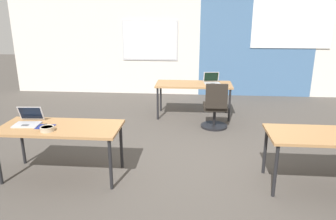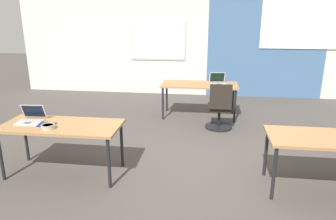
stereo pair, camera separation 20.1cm
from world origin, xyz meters
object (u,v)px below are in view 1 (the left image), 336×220
(desk_near_left, at_px, (61,131))
(desk_far_center, at_px, (194,86))
(snack_bowl, at_px, (47,128))
(laptop_far_right, at_px, (212,81))
(desk_near_right, at_px, (333,139))
(laptop_near_left_end, at_px, (28,121))
(chair_far_right, at_px, (215,110))
(mouse_near_left_end, at_px, (45,125))

(desk_near_left, bearing_deg, desk_far_center, 57.99)
(snack_bowl, bearing_deg, desk_far_center, 58.36)
(laptop_far_right, height_order, snack_bowl, laptop_far_right)
(desk_near_left, distance_m, desk_near_right, 3.50)
(laptop_near_left_end, bearing_deg, desk_far_center, 46.87)
(laptop_far_right, relative_size, laptop_near_left_end, 1.04)
(laptop_far_right, distance_m, chair_far_right, 0.88)
(desk_near_left, distance_m, chair_far_right, 3.01)
(desk_near_right, distance_m, chair_far_right, 2.47)
(desk_near_left, relative_size, snack_bowl, 9.01)
(laptop_near_left_end, bearing_deg, laptop_far_right, 42.88)
(desk_far_center, distance_m, laptop_far_right, 0.40)
(desk_near_left, xyz_separation_m, desk_near_right, (3.50, 0.00, 0.00))
(desk_near_right, bearing_deg, chair_far_right, 122.83)
(desk_near_left, bearing_deg, desk_near_right, 0.00)
(laptop_far_right, bearing_deg, snack_bowl, -134.15)
(chair_far_right, relative_size, laptop_near_left_end, 2.61)
(chair_far_right, relative_size, snack_bowl, 5.18)
(chair_far_right, xyz_separation_m, laptop_near_left_end, (-2.63, -2.00, 0.39))
(desk_near_left, bearing_deg, laptop_far_right, 53.22)
(desk_far_center, distance_m, chair_far_right, 0.90)
(desk_near_right, height_order, laptop_far_right, laptop_far_right)
(desk_near_right, distance_m, snack_bowl, 3.59)
(desk_far_center, xyz_separation_m, snack_bowl, (-1.84, -2.98, 0.10))
(laptop_far_right, bearing_deg, desk_near_right, -72.32)
(mouse_near_left_end, height_order, snack_bowl, snack_bowl)
(desk_near_left, bearing_deg, laptop_near_left_end, 172.96)
(desk_near_right, relative_size, laptop_near_left_end, 4.54)
(laptop_near_left_end, bearing_deg, desk_near_right, -5.06)
(laptop_far_right, xyz_separation_m, snack_bowl, (-2.22, -3.04, -0.01))
(chair_far_right, bearing_deg, laptop_near_left_end, 35.92)
(chair_far_right, relative_size, mouse_near_left_end, 9.15)
(mouse_near_left_end, bearing_deg, desk_near_left, 10.82)
(desk_far_center, bearing_deg, desk_near_right, -57.99)
(desk_near_right, xyz_separation_m, snack_bowl, (-3.59, -0.18, 0.10))
(laptop_near_left_end, relative_size, mouse_near_left_end, 3.51)
(desk_near_right, bearing_deg, snack_bowl, -177.06)
(desk_far_center, height_order, laptop_far_right, laptop_far_right)
(desk_far_center, bearing_deg, laptop_near_left_end, -128.90)
(desk_near_left, distance_m, mouse_near_left_end, 0.21)
(chair_far_right, height_order, snack_bowl, chair_far_right)
(chair_far_right, xyz_separation_m, mouse_near_left_end, (-2.36, -2.10, 0.36))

